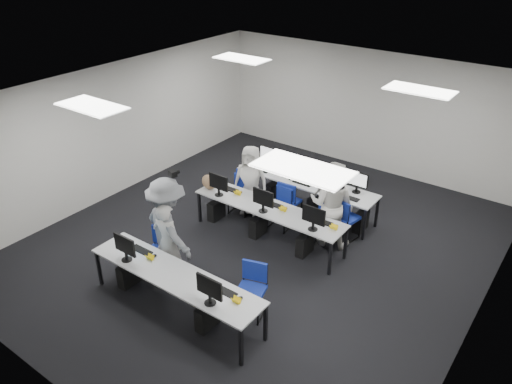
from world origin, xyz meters
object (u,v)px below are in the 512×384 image
Objects in this scene: chair_0 at (157,261)px; student_1 at (331,204)px; chair_3 at (282,214)px; chair_5 at (246,195)px; desk_mid at (268,210)px; student_3 at (333,202)px; desk_front at (175,277)px; photographer at (168,228)px; chair_7 at (344,225)px; student_2 at (251,180)px; chair_2 at (242,199)px; chair_4 at (324,234)px; chair_6 at (289,208)px; chair_1 at (251,299)px; student_0 at (167,242)px.

chair_0 is 3.42m from student_1.
chair_3 is 1.15m from chair_5.
student_3 is at bearing 43.49° from desk_mid.
chair_0 is 0.59× the size of student_3.
desk_front is 1.71× the size of photographer.
chair_7 is at bearing -109.76° from photographer.
student_2 is (0.26, -0.17, 0.50)m from chair_5.
student_2 is at bearing 14.34° from chair_2.
desk_front is 3.53× the size of chair_2.
chair_4 is 0.66m from student_3.
student_2 is at bearing -162.92° from chair_6.
chair_1 is at bearing -69.60° from student_2.
chair_3 is 2.73m from student_0.
chair_0 is 2.81m from student_2.
student_0 is (-0.61, -2.93, 0.50)m from chair_6.
chair_1 is (1.97, 0.17, 0.00)m from chair_0.
student_3 reaches higher than chair_6.
desk_mid is 2.08m from photographer.
chair_1 reaches higher than desk_front.
student_0 reaches higher than chair_5.
chair_2 reaches higher than chair_3.
chair_6 is 1.30m from chair_7.
chair_7 reaches higher than chair_6.
desk_front is 3.59× the size of chair_1.
chair_2 is 2.34m from chair_7.
desk_front is 3.51m from chair_6.
student_1 is 1.16× the size of student_3.
chair_3 is at bearing 95.81° from desk_mid.
desk_mid is at bearing -82.81° from chair_6.
photographer reaches higher than desk_mid.
chair_7 is (1.27, 0.36, 0.01)m from chair_3.
chair_1 is at bearing 74.77° from student_1.
student_0 is (-0.70, 0.55, 0.08)m from desk_front.
student_3 is 0.81× the size of photographer.
desk_front is at bearing -163.11° from chair_1.
student_0 is 1.01× the size of student_3.
photographer is (0.30, -2.47, 0.65)m from chair_2.
student_1 is at bearing -130.59° from student_0.
student_2 is at bearing 85.50° from chair_0.
chair_6 is 0.54× the size of student_2.
chair_1 reaches higher than chair_5.
desk_front is 2.12× the size of student_3.
chair_2 is at bearing 163.96° from chair_4.
desk_mid is 3.59× the size of chair_1.
chair_6 is (-0.03, 0.32, -0.02)m from chair_3.
chair_1 is 0.99× the size of chair_3.
desk_front is at bearing -121.25° from chair_4.
chair_0 is at bearing -107.10° from student_2.
student_0 is at bearing -90.85° from chair_2.
student_0 reaches higher than chair_0.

